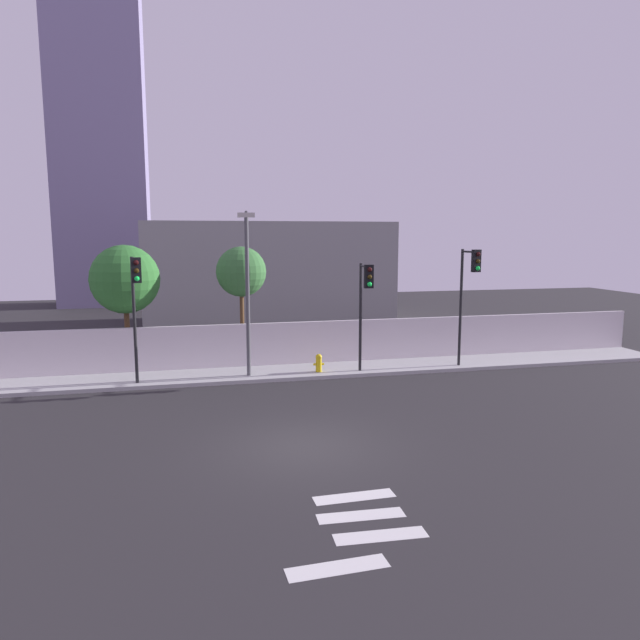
{
  "coord_description": "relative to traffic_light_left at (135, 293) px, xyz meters",
  "views": [
    {
      "loc": [
        -2.99,
        -14.7,
        5.64
      ],
      "look_at": [
        1.96,
        6.5,
        2.45
      ],
      "focal_mm": 32.6,
      "sensor_mm": 36.0,
      "label": 1
    }
  ],
  "objects": [
    {
      "name": "fire_hydrant",
      "position": [
        6.94,
        0.62,
        -3.03
      ],
      "size": [
        0.44,
        0.26,
        0.73
      ],
      "color": "gold",
      "rests_on": "sidewalk"
    },
    {
      "name": "tower_on_skyline",
      "position": [
        -4.42,
        28.39,
        9.45
      ],
      "size": [
        6.99,
        5.0,
        26.05
      ],
      "primitive_type": "cube",
      "color": "gray",
      "rests_on": "ground"
    },
    {
      "name": "traffic_light_center",
      "position": [
        8.61,
        -0.21,
        -0.21
      ],
      "size": [
        0.35,
        1.43,
        4.39
      ],
      "color": "black",
      "rests_on": "sidewalk"
    },
    {
      "name": "perimeter_wall",
      "position": [
        4.74,
        2.39,
        -2.53
      ],
      "size": [
        36.0,
        0.18,
        1.8
      ],
      "primitive_type": "cube",
      "color": "silver",
      "rests_on": "sidewalk"
    },
    {
      "name": "traffic_light_right",
      "position": [
        13.1,
        -0.07,
        0.15
      ],
      "size": [
        0.36,
        1.23,
        4.92
      ],
      "color": "black",
      "rests_on": "sidewalk"
    },
    {
      "name": "ground_plane",
      "position": [
        4.74,
        -7.1,
        -3.58
      ],
      "size": [
        80.0,
        80.0,
        0.0
      ],
      "primitive_type": "plane",
      "color": "#282629"
    },
    {
      "name": "roadside_tree_leftmost",
      "position": [
        -0.64,
        3.21,
        0.26
      ],
      "size": [
        2.83,
        2.83,
        5.26
      ],
      "color": "brown",
      "rests_on": "ground"
    },
    {
      "name": "roadside_tree_midleft",
      "position": [
        4.13,
        3.21,
        0.49
      ],
      "size": [
        2.15,
        2.15,
        5.17
      ],
      "color": "brown",
      "rests_on": "ground"
    },
    {
      "name": "sidewalk",
      "position": [
        4.74,
        1.1,
        -3.5
      ],
      "size": [
        36.0,
        2.4,
        0.15
      ],
      "primitive_type": "cube",
      "color": "#A9A9A9",
      "rests_on": "ground"
    },
    {
      "name": "street_lamp_curbside",
      "position": [
        4.08,
        0.34,
        0.38
      ],
      "size": [
        0.62,
        2.16,
        6.34
      ],
      "color": "#4C4C51",
      "rests_on": "sidewalk"
    },
    {
      "name": "crosswalk_marking",
      "position": [
        4.91,
        -11.63,
        -3.57
      ],
      "size": [
        2.89,
        3.05,
        0.01
      ],
      "color": "silver",
      "rests_on": "ground"
    },
    {
      "name": "traffic_light_left",
      "position": [
        0.0,
        0.0,
        0.0
      ],
      "size": [
        0.44,
        1.07,
        4.72
      ],
      "color": "black",
      "rests_on": "sidewalk"
    },
    {
      "name": "low_building_distant",
      "position": [
        7.19,
        16.39,
        -0.33
      ],
      "size": [
        15.87,
        6.0,
        6.49
      ],
      "primitive_type": "cube",
      "color": "gray",
      "rests_on": "ground"
    }
  ]
}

